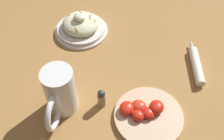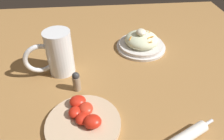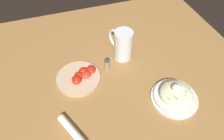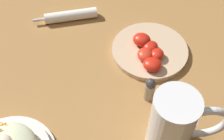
% 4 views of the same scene
% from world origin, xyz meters
% --- Properties ---
extents(ground_plane, '(1.43, 1.43, 0.00)m').
position_xyz_m(ground_plane, '(0.00, 0.00, 0.00)').
color(ground_plane, '#9E703D').
extents(salad_plate, '(0.21, 0.21, 0.09)m').
position_xyz_m(salad_plate, '(-0.21, 0.15, 0.03)').
color(salad_plate, silver).
rests_on(salad_plate, ground_plane).
extents(beer_mug, '(0.10, 0.17, 0.17)m').
position_xyz_m(beer_mug, '(-0.08, -0.19, 0.08)').
color(beer_mug, white).
rests_on(beer_mug, ground_plane).
extents(napkin_roll, '(0.10, 0.19, 0.03)m').
position_xyz_m(napkin_roll, '(0.26, 0.16, 0.02)').
color(napkin_roll, white).
rests_on(napkin_roll, ground_plane).
extents(tomato_plate, '(0.22, 0.22, 0.05)m').
position_xyz_m(tomato_plate, '(0.18, -0.10, 0.01)').
color(tomato_plate, '#D1B28E').
rests_on(tomato_plate, ground_plane).
extents(salt_shaker, '(0.03, 0.03, 0.07)m').
position_xyz_m(salt_shaker, '(0.03, -0.12, 0.04)').
color(salt_shaker, gray).
rests_on(salt_shaker, ground_plane).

